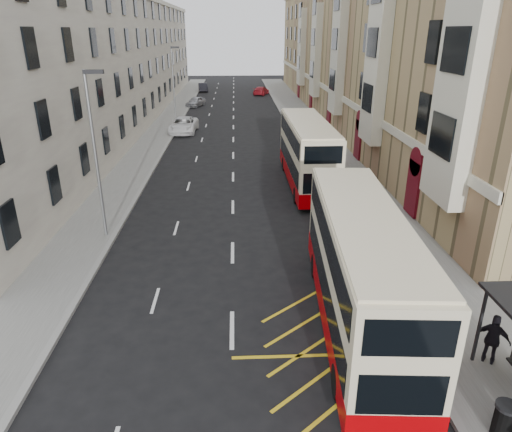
{
  "coord_description": "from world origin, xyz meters",
  "views": [
    {
      "loc": [
        0.25,
        -9.33,
        9.77
      ],
      "look_at": [
        1.05,
        8.52,
        2.45
      ],
      "focal_mm": 32.0,
      "sensor_mm": 36.0,
      "label": 1
    }
  ],
  "objects_px": {
    "double_decker_rear": "(307,153)",
    "car_dark": "(203,87)",
    "car_red": "(261,91)",
    "street_lamp_far": "(174,81)",
    "pedestrian_far": "(493,339)",
    "street_lamp_near": "(96,148)",
    "litter_bin": "(504,420)",
    "white_van": "(184,125)",
    "double_decker_front": "(360,270)",
    "car_silver": "(196,102)"
  },
  "relations": [
    {
      "from": "street_lamp_far",
      "to": "pedestrian_far",
      "type": "height_order",
      "value": "street_lamp_far"
    },
    {
      "from": "white_van",
      "to": "street_lamp_far",
      "type": "bearing_deg",
      "value": 108.76
    },
    {
      "from": "street_lamp_near",
      "to": "car_dark",
      "type": "relative_size",
      "value": 1.94
    },
    {
      "from": "street_lamp_near",
      "to": "car_silver",
      "type": "distance_m",
      "value": 42.63
    },
    {
      "from": "street_lamp_far",
      "to": "pedestrian_far",
      "type": "xyz_separation_m",
      "value": [
        14.36,
        -40.2,
        -3.64
      ]
    },
    {
      "from": "pedestrian_far",
      "to": "car_red",
      "type": "xyz_separation_m",
      "value": [
        -3.57,
        64.56,
        -0.35
      ]
    },
    {
      "from": "pedestrian_far",
      "to": "car_silver",
      "type": "height_order",
      "value": "pedestrian_far"
    },
    {
      "from": "double_decker_front",
      "to": "litter_bin",
      "type": "height_order",
      "value": "double_decker_front"
    },
    {
      "from": "litter_bin",
      "to": "white_van",
      "type": "distance_m",
      "value": 40.18
    },
    {
      "from": "double_decker_front",
      "to": "pedestrian_far",
      "type": "height_order",
      "value": "double_decker_front"
    },
    {
      "from": "litter_bin",
      "to": "pedestrian_far",
      "type": "height_order",
      "value": "pedestrian_far"
    },
    {
      "from": "pedestrian_far",
      "to": "white_van",
      "type": "xyz_separation_m",
      "value": [
        -13.07,
        35.62,
        -0.23
      ]
    },
    {
      "from": "car_red",
      "to": "pedestrian_far",
      "type": "bearing_deg",
      "value": 111.0
    },
    {
      "from": "car_silver",
      "to": "car_red",
      "type": "distance_m",
      "value": 15.32
    },
    {
      "from": "double_decker_front",
      "to": "car_dark",
      "type": "distance_m",
      "value": 67.47
    },
    {
      "from": "double_decker_rear",
      "to": "litter_bin",
      "type": "relative_size",
      "value": 11.09
    },
    {
      "from": "street_lamp_near",
      "to": "street_lamp_far",
      "type": "xyz_separation_m",
      "value": [
        0.0,
        30.0,
        0.0
      ]
    },
    {
      "from": "car_silver",
      "to": "white_van",
      "type": "bearing_deg",
      "value": -67.86
    },
    {
      "from": "double_decker_front",
      "to": "car_silver",
      "type": "xyz_separation_m",
      "value": [
        -9.55,
        50.29,
        -1.53
      ]
    },
    {
      "from": "street_lamp_near",
      "to": "car_dark",
      "type": "xyz_separation_m",
      "value": [
        1.15,
        58.9,
        -3.96
      ]
    },
    {
      "from": "car_silver",
      "to": "pedestrian_far",
      "type": "bearing_deg",
      "value": -54.16
    },
    {
      "from": "litter_bin",
      "to": "car_silver",
      "type": "height_order",
      "value": "car_silver"
    },
    {
      "from": "street_lamp_far",
      "to": "car_dark",
      "type": "bearing_deg",
      "value": 87.72
    },
    {
      "from": "car_red",
      "to": "double_decker_rear",
      "type": "bearing_deg",
      "value": 108.46
    },
    {
      "from": "white_van",
      "to": "litter_bin",
      "type": "bearing_deg",
      "value": -69.7
    },
    {
      "from": "double_decker_rear",
      "to": "pedestrian_far",
      "type": "bearing_deg",
      "value": -80.56
    },
    {
      "from": "double_decker_rear",
      "to": "car_dark",
      "type": "relative_size",
      "value": 2.63
    },
    {
      "from": "double_decker_rear",
      "to": "litter_bin",
      "type": "height_order",
      "value": "double_decker_rear"
    },
    {
      "from": "street_lamp_near",
      "to": "double_decker_front",
      "type": "xyz_separation_m",
      "value": [
        10.74,
        -7.87,
        -2.45
      ]
    },
    {
      "from": "street_lamp_far",
      "to": "pedestrian_far",
      "type": "distance_m",
      "value": 42.85
    },
    {
      "from": "double_decker_rear",
      "to": "car_silver",
      "type": "bearing_deg",
      "value": 106.18
    },
    {
      "from": "double_decker_rear",
      "to": "car_silver",
      "type": "xyz_separation_m",
      "value": [
        -10.11,
        34.49,
        -1.54
      ]
    },
    {
      "from": "car_dark",
      "to": "litter_bin",
      "type": "bearing_deg",
      "value": -87.44
    },
    {
      "from": "double_decker_front",
      "to": "car_dark",
      "type": "relative_size",
      "value": 2.65
    },
    {
      "from": "white_van",
      "to": "car_red",
      "type": "distance_m",
      "value": 30.46
    },
    {
      "from": "car_dark",
      "to": "car_red",
      "type": "relative_size",
      "value": 0.94
    },
    {
      "from": "street_lamp_far",
      "to": "double_decker_front",
      "type": "relative_size",
      "value": 0.73
    },
    {
      "from": "double_decker_rear",
      "to": "car_dark",
      "type": "xyz_separation_m",
      "value": [
        -10.15,
        50.97,
        -1.52
      ]
    },
    {
      "from": "double_decker_rear",
      "to": "car_dark",
      "type": "height_order",
      "value": "double_decker_rear"
    },
    {
      "from": "double_decker_rear",
      "to": "car_red",
      "type": "bearing_deg",
      "value": 90.47
    },
    {
      "from": "pedestrian_far",
      "to": "white_van",
      "type": "bearing_deg",
      "value": -33.27
    },
    {
      "from": "double_decker_rear",
      "to": "car_dark",
      "type": "bearing_deg",
      "value": 101.11
    },
    {
      "from": "street_lamp_near",
      "to": "car_red",
      "type": "bearing_deg",
      "value": 78.77
    },
    {
      "from": "pedestrian_far",
      "to": "double_decker_front",
      "type": "bearing_deg",
      "value": 3.79
    },
    {
      "from": "car_dark",
      "to": "car_red",
      "type": "xyz_separation_m",
      "value": [
        9.64,
        -4.54,
        -0.04
      ]
    },
    {
      "from": "litter_bin",
      "to": "car_silver",
      "type": "distance_m",
      "value": 56.66
    },
    {
      "from": "pedestrian_far",
      "to": "street_lamp_far",
      "type": "bearing_deg",
      "value": -33.75
    },
    {
      "from": "white_van",
      "to": "car_dark",
      "type": "height_order",
      "value": "white_van"
    },
    {
      "from": "litter_bin",
      "to": "car_red",
      "type": "distance_m",
      "value": 67.34
    },
    {
      "from": "car_red",
      "to": "double_decker_front",
      "type": "bearing_deg",
      "value": 107.78
    }
  ]
}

